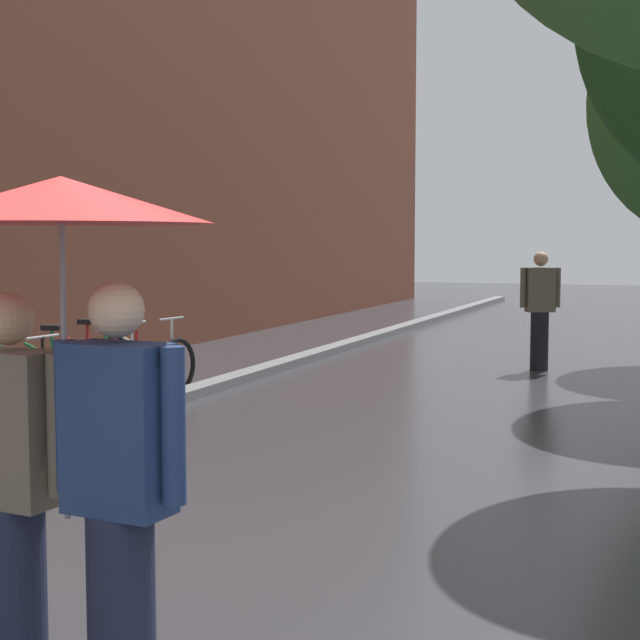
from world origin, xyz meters
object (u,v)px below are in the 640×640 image
object	(u,v)px
parked_bicycle_4	(70,378)
pedestrian_walking_midground	(540,310)
couple_under_umbrella	(63,356)
parked_bicycle_6	(145,361)
parked_bicycle_5	(104,369)
parked_bicycle_3	(11,389)

from	to	relation	value
parked_bicycle_4	pedestrian_walking_midground	world-z (taller)	pedestrian_walking_midground
pedestrian_walking_midground	couple_under_umbrella	bearing A→B (deg)	-91.26
parked_bicycle_4	parked_bicycle_6	distance (m)	1.60
parked_bicycle_4	parked_bicycle_5	world-z (taller)	same
parked_bicycle_3	couple_under_umbrella	distance (m)	6.52
parked_bicycle_6	pedestrian_walking_midground	world-z (taller)	pedestrian_walking_midground
parked_bicycle_3	couple_under_umbrella	world-z (taller)	couple_under_umbrella
parked_bicycle_6	pedestrian_walking_midground	bearing A→B (deg)	40.65
couple_under_umbrella	pedestrian_walking_midground	world-z (taller)	couple_under_umbrella
parked_bicycle_4	parked_bicycle_5	distance (m)	0.80
couple_under_umbrella	parked_bicycle_5	bearing A→B (deg)	122.45
parked_bicycle_3	parked_bicycle_5	distance (m)	1.66
parked_bicycle_4	pedestrian_walking_midground	size ratio (longest dim) A/B	0.68
parked_bicycle_6	parked_bicycle_4	bearing A→B (deg)	-89.35
parked_bicycle_5	parked_bicycle_6	size ratio (longest dim) A/B	0.98
couple_under_umbrella	pedestrian_walking_midground	bearing A→B (deg)	88.74
parked_bicycle_5	parked_bicycle_6	xyz separation A→B (m)	(0.07, 0.80, 0.00)
parked_bicycle_3	pedestrian_walking_midground	world-z (taller)	pedestrian_walking_midground
parked_bicycle_6	pedestrian_walking_midground	xyz separation A→B (m)	(4.34, 3.73, 0.51)
parked_bicycle_4	parked_bicycle_6	xyz separation A→B (m)	(-0.02, 1.60, 0.00)
parked_bicycle_3	parked_bicycle_4	world-z (taller)	same
parked_bicycle_4	pedestrian_walking_midground	xyz separation A→B (m)	(4.32, 5.33, 0.51)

